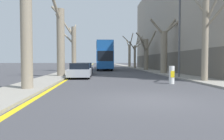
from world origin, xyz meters
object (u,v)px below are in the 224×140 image
object	(u,v)px
street_tree_right_2	(146,52)
street_tree_left_1	(60,39)
parked_car_1	(84,69)
traffic_bollard	(172,75)
street_tree_left_0	(26,8)
lamp_post	(178,31)
street_tree_left_2	(73,46)
street_tree_right_4	(129,54)
street_tree_right_3	(135,53)
double_decker_bus	(104,55)
street_tree_right_1	(165,48)
parked_car_0	(80,71)
street_tree_right_0	(206,35)

from	to	relation	value
street_tree_right_2	street_tree_left_1	bearing A→B (deg)	-129.62
parked_car_1	traffic_bollard	xyz separation A→B (m)	(6.26, -10.94, -0.04)
street_tree_left_0	lamp_post	size ratio (longest dim) A/B	1.31
street_tree_right_2	traffic_bollard	distance (m)	19.81
street_tree_left_2	parked_car_1	distance (m)	7.35
traffic_bollard	street_tree_left_0	bearing A→B (deg)	-161.28
street_tree_right_2	lamp_post	xyz separation A→B (m)	(-0.58, -15.05, 1.22)
street_tree_right_2	street_tree_right_4	bearing A→B (deg)	89.74
street_tree_left_2	street_tree_right_3	size ratio (longest dim) A/B	1.09
double_decker_bus	street_tree_left_2	bearing A→B (deg)	-134.71
street_tree_left_1	lamp_post	world-z (taller)	street_tree_left_1
parked_car_1	lamp_post	world-z (taller)	lamp_post
street_tree_right_1	street_tree_right_3	size ratio (longest dim) A/B	1.10
street_tree_left_0	street_tree_right_1	world-z (taller)	street_tree_left_0
parked_car_0	street_tree_left_1	bearing A→B (deg)	150.86
street_tree_right_0	parked_car_0	bearing A→B (deg)	152.96
street_tree_left_2	parked_car_1	world-z (taller)	street_tree_left_2
street_tree_right_0	lamp_post	xyz separation A→B (m)	(-0.61, 3.56, 0.77)
street_tree_right_0	street_tree_right_4	bearing A→B (deg)	89.93
street_tree_right_2	street_tree_right_3	size ratio (longest dim) A/B	0.91
street_tree_right_3	street_tree_left_2	bearing A→B (deg)	-131.82
street_tree_right_0	lamp_post	bearing A→B (deg)	99.76
street_tree_left_0	traffic_bollard	size ratio (longest dim) A/B	8.12
street_tree_right_1	street_tree_right_4	world-z (taller)	street_tree_right_4
street_tree_left_0	lamp_post	bearing A→B (deg)	35.30
parked_car_1	double_decker_bus	bearing A→B (deg)	76.93
street_tree_left_1	double_decker_bus	world-z (taller)	street_tree_left_1
street_tree_right_4	double_decker_bus	distance (m)	17.26
street_tree_left_1	street_tree_right_4	distance (m)	33.21
street_tree_right_0	street_tree_right_2	bearing A→B (deg)	90.11
double_decker_bus	traffic_bollard	distance (m)	22.29
street_tree_left_0	parked_car_1	xyz separation A→B (m)	(1.89, 13.70, -3.40)
street_tree_right_1	parked_car_0	distance (m)	10.67
street_tree_left_2	street_tree_right_2	world-z (taller)	street_tree_left_2
street_tree_right_2	street_tree_right_0	bearing A→B (deg)	-89.89
street_tree_right_2	double_decker_bus	world-z (taller)	street_tree_right_2
street_tree_left_1	street_tree_right_3	distance (m)	25.29
street_tree_left_1	traffic_bollard	distance (m)	10.81
street_tree_left_1	parked_car_1	size ratio (longest dim) A/B	1.85
street_tree_right_0	street_tree_right_2	size ratio (longest dim) A/B	1.18
street_tree_right_1	street_tree_right_3	xyz separation A→B (m)	(-0.21, 18.81, 0.09)
traffic_bollard	lamp_post	bearing A→B (deg)	65.27
street_tree_left_2	street_tree_right_0	xyz separation A→B (m)	(10.85, -16.47, -0.35)
lamp_post	double_decker_bus	bearing A→B (deg)	108.32
street_tree_left_2	street_tree_right_3	xyz separation A→B (m)	(10.77, 12.04, -0.52)
street_tree_left_0	lamp_post	distance (m)	12.50
street_tree_right_0	street_tree_right_3	bearing A→B (deg)	90.17
traffic_bollard	street_tree_right_1	bearing A→B (deg)	75.27
lamp_post	traffic_bollard	world-z (taller)	lamp_post
double_decker_bus	parked_car_1	bearing A→B (deg)	-103.07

